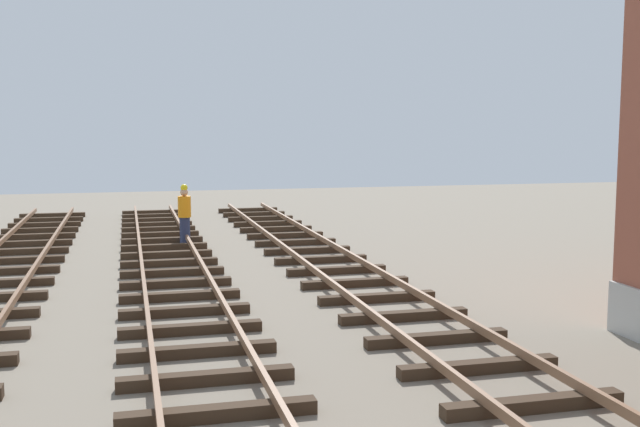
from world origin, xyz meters
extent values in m
cube|color=#38281C|center=(1.09, 4.72, 0.09)|extent=(2.50, 0.24, 0.18)
cube|color=#38281C|center=(1.09, 6.29, 0.09)|extent=(2.50, 0.24, 0.18)
cube|color=#38281C|center=(1.09, 7.86, 0.09)|extent=(2.50, 0.24, 0.18)
cube|color=#38281C|center=(1.09, 9.43, 0.09)|extent=(2.50, 0.24, 0.18)
cube|color=#38281C|center=(1.09, 11.00, 0.09)|extent=(2.50, 0.24, 0.18)
cube|color=#38281C|center=(1.09, 12.57, 0.09)|extent=(2.50, 0.24, 0.18)
cube|color=#38281C|center=(1.09, 14.15, 0.09)|extent=(2.50, 0.24, 0.18)
cube|color=#38281C|center=(1.09, 15.72, 0.09)|extent=(2.50, 0.24, 0.18)
cube|color=#38281C|center=(1.09, 17.29, 0.09)|extent=(2.50, 0.24, 0.18)
cube|color=#38281C|center=(1.09, 18.86, 0.09)|extent=(2.50, 0.24, 0.18)
cube|color=#38281C|center=(1.09, 20.43, 0.09)|extent=(2.50, 0.24, 0.18)
cube|color=#38281C|center=(1.09, 22.00, 0.09)|extent=(2.50, 0.24, 0.18)
cube|color=#38281C|center=(1.09, 23.58, 0.09)|extent=(2.50, 0.24, 0.18)
cube|color=#38281C|center=(1.09, 25.15, 0.09)|extent=(2.50, 0.24, 0.18)
cube|color=#38281C|center=(1.09, 26.72, 0.09)|extent=(2.50, 0.24, 0.18)
cube|color=#38281C|center=(1.09, 28.29, 0.09)|extent=(2.50, 0.24, 0.18)
cube|color=#38281C|center=(-2.86, 5.41, 0.09)|extent=(2.50, 0.24, 0.18)
cube|color=#38281C|center=(-2.86, 6.76, 0.09)|extent=(2.50, 0.24, 0.18)
cube|color=#38281C|center=(-2.86, 8.11, 0.09)|extent=(2.50, 0.24, 0.18)
cube|color=#38281C|center=(-2.86, 9.47, 0.09)|extent=(2.50, 0.24, 0.18)
cube|color=#38281C|center=(-2.86, 10.82, 0.09)|extent=(2.50, 0.24, 0.18)
cube|color=#38281C|center=(-2.86, 12.17, 0.09)|extent=(2.50, 0.24, 0.18)
cube|color=#38281C|center=(-2.86, 13.52, 0.09)|extent=(2.50, 0.24, 0.18)
cube|color=#38281C|center=(-2.86, 14.88, 0.09)|extent=(2.50, 0.24, 0.18)
cube|color=#38281C|center=(-2.86, 16.23, 0.09)|extent=(2.50, 0.24, 0.18)
cube|color=#38281C|center=(-2.86, 17.58, 0.09)|extent=(2.50, 0.24, 0.18)
cube|color=#38281C|center=(-2.86, 18.93, 0.09)|extent=(2.50, 0.24, 0.18)
cube|color=#38281C|center=(-2.86, 20.29, 0.09)|extent=(2.50, 0.24, 0.18)
cube|color=#38281C|center=(-2.86, 21.64, 0.09)|extent=(2.50, 0.24, 0.18)
cube|color=#38281C|center=(-2.86, 22.99, 0.09)|extent=(2.50, 0.24, 0.18)
cube|color=#38281C|center=(-2.86, 24.34, 0.09)|extent=(2.50, 0.24, 0.18)
cube|color=#38281C|center=(-2.86, 25.70, 0.09)|extent=(2.50, 0.24, 0.18)
cube|color=#38281C|center=(-2.86, 27.05, 0.09)|extent=(2.50, 0.24, 0.18)
cube|color=#38281C|center=(-2.86, 28.40, 0.09)|extent=(2.50, 0.24, 0.18)
cube|color=#38281C|center=(-6.82, 16.07, 0.09)|extent=(2.50, 0.24, 0.18)
cube|color=#38281C|center=(-6.82, 17.60, 0.09)|extent=(2.50, 0.24, 0.18)
cube|color=#38281C|center=(-6.82, 19.13, 0.09)|extent=(2.50, 0.24, 0.18)
cube|color=#38281C|center=(-6.82, 20.66, 0.09)|extent=(2.50, 0.24, 0.18)
cube|color=#38281C|center=(-6.82, 22.19, 0.09)|extent=(2.50, 0.24, 0.18)
cube|color=#38281C|center=(-6.82, 23.72, 0.09)|extent=(2.50, 0.24, 0.18)
cube|color=#38281C|center=(-6.82, 25.25, 0.09)|extent=(2.50, 0.24, 0.18)
cube|color=#38281C|center=(-6.82, 26.78, 0.09)|extent=(2.50, 0.24, 0.18)
cube|color=#38281C|center=(-6.82, 28.31, 0.09)|extent=(2.50, 0.24, 0.18)
cylinder|color=#262D4C|center=(-2.18, 19.91, 0.42)|extent=(0.32, 0.32, 0.85)
cylinder|color=orange|center=(-2.18, 19.91, 1.18)|extent=(0.40, 0.40, 0.65)
sphere|color=tan|center=(-2.18, 19.91, 1.62)|extent=(0.24, 0.24, 0.24)
sphere|color=yellow|center=(-2.18, 19.91, 1.76)|extent=(0.22, 0.22, 0.22)
camera|label=1|loc=(-3.87, -3.71, 3.63)|focal=42.70mm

